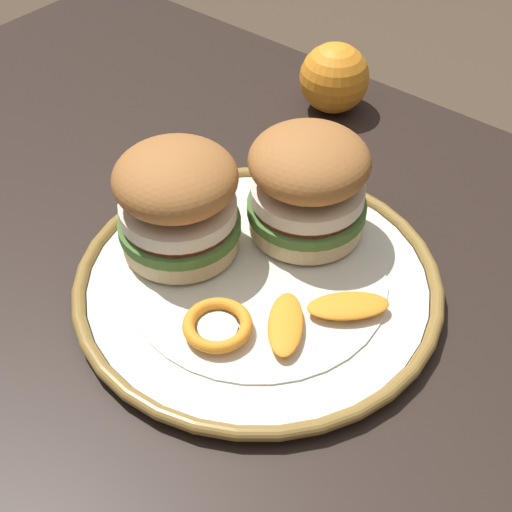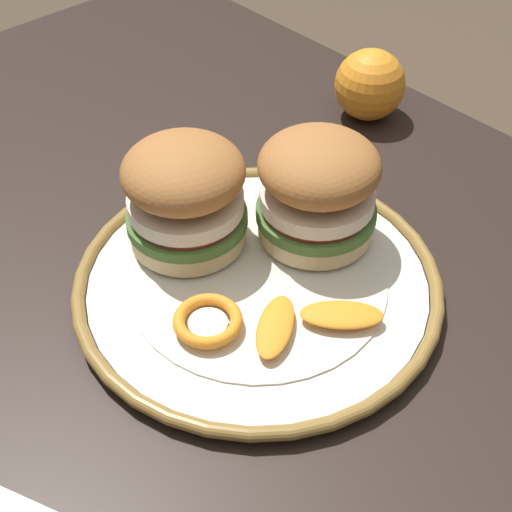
% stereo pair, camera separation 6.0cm
% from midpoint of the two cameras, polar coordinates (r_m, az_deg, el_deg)
% --- Properties ---
extents(dining_table, '(1.18, 0.83, 0.71)m').
position_cam_midpoint_polar(dining_table, '(0.70, -5.08, -11.05)').
color(dining_table, black).
rests_on(dining_table, ground).
extents(dinner_plate, '(0.32, 0.32, 0.02)m').
position_cam_midpoint_polar(dinner_plate, '(0.63, -2.70, -2.13)').
color(dinner_plate, silver).
rests_on(dinner_plate, dining_table).
extents(sandwich_half_left, '(0.15, 0.15, 0.10)m').
position_cam_midpoint_polar(sandwich_half_left, '(0.63, -8.89, 4.23)').
color(sandwich_half_left, beige).
rests_on(sandwich_half_left, dinner_plate).
extents(sandwich_half_right, '(0.14, 0.14, 0.10)m').
position_cam_midpoint_polar(sandwich_half_right, '(0.64, 1.42, 5.62)').
color(sandwich_half_right, beige).
rests_on(sandwich_half_right, dinner_plate).
extents(orange_peel_curled, '(0.07, 0.07, 0.01)m').
position_cam_midpoint_polar(orange_peel_curled, '(0.58, -5.96, -5.54)').
color(orange_peel_curled, orange).
rests_on(orange_peel_curled, dinner_plate).
extents(orange_peel_strip_long, '(0.07, 0.07, 0.01)m').
position_cam_midpoint_polar(orange_peel_strip_long, '(0.60, 4.36, -4.04)').
color(orange_peel_strip_long, orange).
rests_on(orange_peel_strip_long, dinner_plate).
extents(orange_peel_strip_short, '(0.06, 0.07, 0.01)m').
position_cam_midpoint_polar(orange_peel_strip_short, '(0.58, -0.62, -5.46)').
color(orange_peel_strip_short, orange).
rests_on(orange_peel_strip_short, dinner_plate).
extents(whole_orange, '(0.08, 0.08, 0.08)m').
position_cam_midpoint_polar(whole_orange, '(0.85, 4.07, 13.61)').
color(whole_orange, orange).
rests_on(whole_orange, dining_table).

